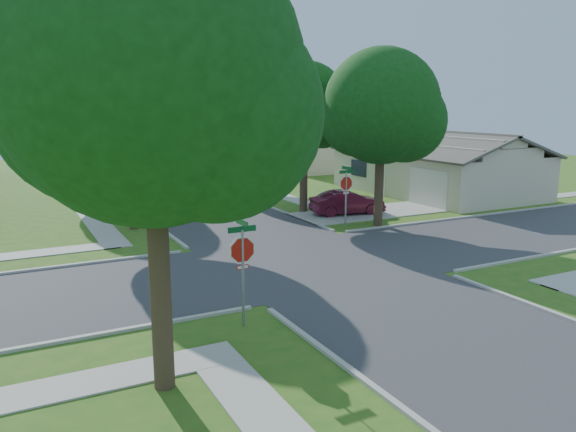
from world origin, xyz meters
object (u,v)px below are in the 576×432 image
Objects in this scene: tree_w_mid at (89,95)px; car_driveway at (347,203)px; car_curb_east at (152,158)px; car_curb_west at (118,166)px; stop_sign_sw at (242,254)px; tree_w_near at (128,100)px; tree_e_mid at (225,100)px; stop_sign_ne at (346,186)px; tree_e_near at (305,110)px; house_ne_far at (306,151)px; tree_e_far at (175,103)px; tree_w_far at (67,109)px; tree_sw_corner at (154,88)px; tree_ne_corner at (382,112)px; house_ne_near at (435,171)px.

tree_w_mid is 18.62m from car_driveway.
car_curb_west is (-4.40, -6.00, -0.03)m from car_curb_east.
tree_w_near reaches higher than stop_sign_sw.
tree_e_mid is at bearing 51.92° from tree_w_near.
tree_e_mid is at bearing 89.80° from stop_sign_ne.
tree_e_mid is at bearing 69.80° from stop_sign_sw.
stop_sign_sw is at bearing -90.23° from tree_w_near.
tree_e_near is 0.87× the size of tree_w_mid.
tree_e_near is at bearing -119.35° from house_ne_far.
tree_e_far is 0.97× the size of tree_w_near.
tree_w_far is 41.10m from tree_sw_corner.
tree_ne_corner is 0.64× the size of house_ne_near.
stop_sign_sw is 0.33× the size of tree_w_near.
tree_e_far is 25.99m from house_ne_near.
tree_sw_corner is 0.70× the size of house_ne_far.
tree_e_near is 26.71m from tree_w_far.
house_ne_near is (11.24, -23.01, -4.46)m from tree_e_far.
house_ne_near is 18.00m from house_ne_far.
car_curb_west is at bearing 81.18° from tree_w_near.
tree_w_far is at bearing -35.74° from car_curb_west.
tree_w_near is 0.94× the size of tree_w_mid.
tree_w_near reaches higher than house_ne_near.
stop_sign_sw is 0.31× the size of tree_sw_corner.
tree_e_far is at bearing 90.02° from tree_e_mid.
tree_e_far is at bearing 116.03° from house_ne_near.
tree_w_far reaches higher than stop_sign_ne.
tree_e_mid is 13.05m from car_curb_west.
stop_sign_ne is 0.37× the size of tree_w_far.
tree_e_far is at bearing 90.00° from tree_e_near.
tree_e_far is at bearing 89.90° from stop_sign_ne.
house_ne_far is at bearing 60.65° from tree_e_near.
car_curb_west is at bearing 84.43° from stop_sign_sw.
car_curb_east is at bearing 92.64° from stop_sign_ne.
house_ne_far is at bearing 68.77° from tree_ne_corner.
tree_sw_corner is at bearing -95.97° from car_curb_east.
tree_w_mid reaches higher than tree_sw_corner.
tree_e_far is at bearing -56.48° from car_curb_east.
tree_e_near is 25.00m from tree_e_far.
car_curb_west is (3.44, 22.19, -5.43)m from tree_w_near.
tree_w_near reaches higher than car_curb_west.
house_ne_near is 10.28m from car_driveway.
car_driveway is (1.71, -13.76, -5.59)m from tree_e_mid.
house_ne_far is at bearing 56.94° from tree_sw_corner.
car_driveway is at bearing 46.93° from stop_sign_sw.
tree_e_near reaches higher than stop_sign_ne.
tree_w_mid is at bearing 89.87° from stop_sign_sw.
house_ne_near is at bearing -25.88° from tree_w_mid.
stop_sign_ne is 3.96m from tree_ne_corner.
tree_e_near is at bearing 89.32° from stop_sign_ne.
tree_sw_corner is at bearing -123.06° from house_ne_far.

